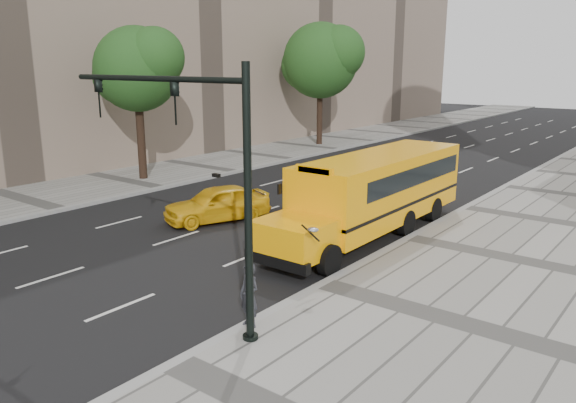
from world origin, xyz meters
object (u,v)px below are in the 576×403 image
Objects in this scene: taxi_near at (217,203)px; traffic_signal at (202,165)px; school_bus at (377,188)px; taxi_far at (369,168)px; tree_b at (138,68)px; tree_c at (321,60)px; pedestrian at (249,295)px.

taxi_near is 0.68× the size of traffic_signal.
school_bus is 2.76× the size of taxi_far.
traffic_signal is at bearing -85.89° from school_bus.
taxi_near is 1.04× the size of taxi_far.
taxi_near is (8.94, -3.30, -5.34)m from tree_b.
traffic_signal is (5.83, -18.05, 3.40)m from taxi_far.
tree_b is 0.88× the size of tree_c.
taxi_far is at bearing 108.38° from taxi_near.
traffic_signal reaches higher than taxi_far.
traffic_signal is (15.61, -10.35, -1.99)m from tree_b.
taxi_far is (9.78, 7.70, -5.39)m from tree_b.
tree_c reaches higher than taxi_near.
taxi_near is 10.07m from pedestrian.
taxi_near is 2.74× the size of pedestrian.
school_bus reaches higher than taxi_near.
taxi_near is (8.92, -20.41, -5.84)m from tree_c.
taxi_far is 0.66× the size of traffic_signal.
taxi_near is at bearing -20.25° from tree_b.
school_bus is at bearing 107.62° from pedestrian.
tree_b is 19.96m from pedestrian.
tree_c is 0.81× the size of school_bus.
school_bus is at bearing 46.09° from taxi_near.
tree_c is 5.89× the size of pedestrian.
school_bus is 9.94m from traffic_signal.
tree_c is 23.02m from taxi_near.
tree_c is at bearing 129.87° from school_bus.
school_bus reaches higher than pedestrian.
taxi_far is at bearing -43.97° from tree_c.
traffic_signal is at bearing -33.56° from tree_b.
pedestrian is at bearing -48.91° from taxi_far.
tree_c reaches higher than school_bus.
traffic_signal is (15.58, -27.46, -2.49)m from tree_c.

